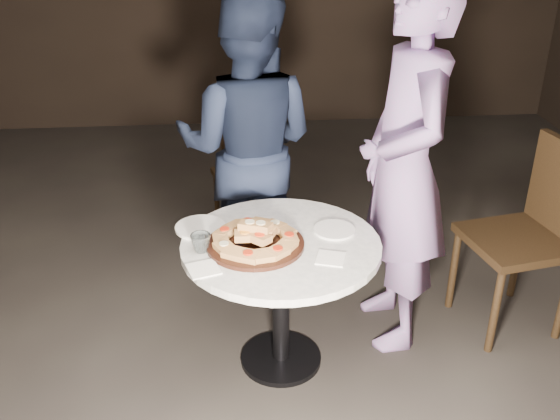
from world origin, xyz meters
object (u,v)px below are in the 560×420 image
water_glass (201,243)px  diner_teal (404,168)px  chair_right (536,225)px  serving_board (255,244)px  table (281,266)px  focaccia_pile (256,236)px  chair_far (249,173)px  diner_navy (247,147)px

water_glass → diner_teal: diner_teal is taller
chair_right → diner_teal: (-0.69, -0.02, 0.33)m
serving_board → chair_right: (1.38, 0.25, -0.11)m
diner_teal → table: bearing=-73.2°
table → focaccia_pile: (-0.11, -0.02, 0.17)m
focaccia_pile → chair_far: 1.24m
diner_navy → diner_teal: bearing=155.9°
chair_right → water_glass: bearing=-91.1°
water_glass → chair_far: 1.29m
table → chair_far: size_ratio=1.41×
focaccia_pile → chair_right: size_ratio=0.40×
serving_board → diner_teal: 0.76m
chair_far → chair_right: 1.67m
chair_right → serving_board: bearing=-90.4°
chair_right → diner_teal: bearing=-99.3°
focaccia_pile → table: bearing=12.2°
table → chair_right: (1.27, 0.23, 0.02)m
focaccia_pile → chair_right: (1.38, 0.25, -0.15)m
focaccia_pile → water_glass: (-0.23, -0.02, -0.01)m
table → diner_teal: diner_teal is taller
table → focaccia_pile: size_ratio=2.96×
water_glass → chair_right: chair_right is taller
chair_right → chair_far: bearing=-136.3°
serving_board → diner_navy: bearing=89.9°
diner_navy → water_glass: bearing=87.2°
table → chair_far: (-0.09, 1.20, -0.07)m
serving_board → chair_far: chair_far is taller
water_glass → focaccia_pile: bearing=5.7°
focaccia_pile → diner_navy: bearing=90.1°
diner_navy → diner_teal: diner_teal is taller
table → water_glass: size_ratio=13.16×
chair_far → chair_right: (1.36, -0.97, 0.09)m
chair_far → table: bearing=81.8°
serving_board → water_glass: size_ratio=4.92×
serving_board → table: bearing=12.7°
chair_far → chair_right: chair_right is taller
table → chair_far: 1.20m
table → water_glass: (-0.34, -0.05, 0.16)m
focaccia_pile → diner_navy: (-0.00, 0.76, 0.11)m
table → serving_board: bearing=-167.3°
table → serving_board: serving_board is taller
water_glass → chair_right: bearing=9.7°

